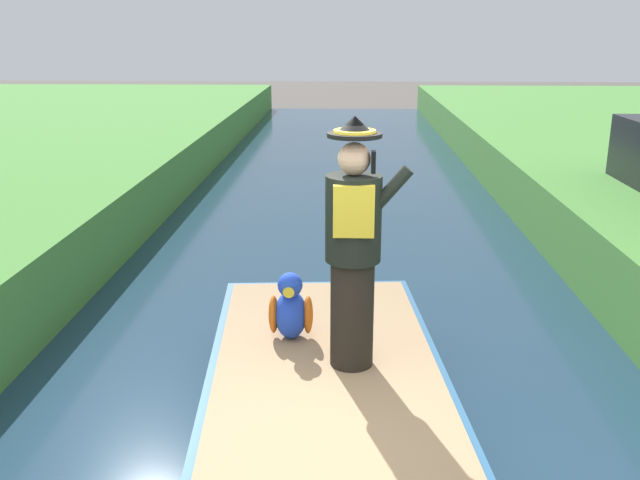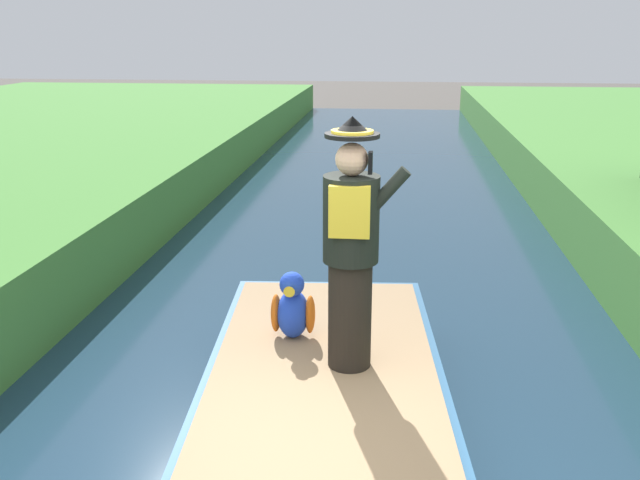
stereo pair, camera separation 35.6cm
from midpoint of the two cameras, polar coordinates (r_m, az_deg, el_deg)
name	(u,v)px [view 2 (the right image)]	position (r m, az deg, el deg)	size (l,w,h in m)	color
boat	(324,414)	(5.30, 2.27, -14.06)	(2.13, 4.33, 0.61)	#23517A
person_pirate	(351,247)	(4.97, 4.62, -0.59)	(0.61, 0.42, 1.85)	black
parrot_plush	(293,309)	(5.65, -0.43, -5.67)	(0.36, 0.34, 0.57)	blue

